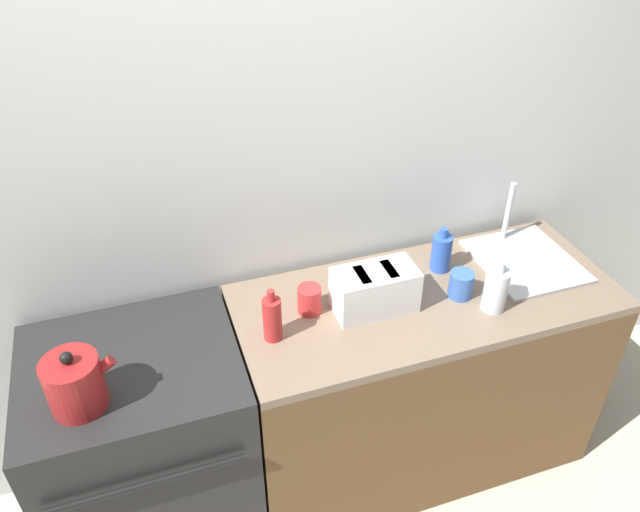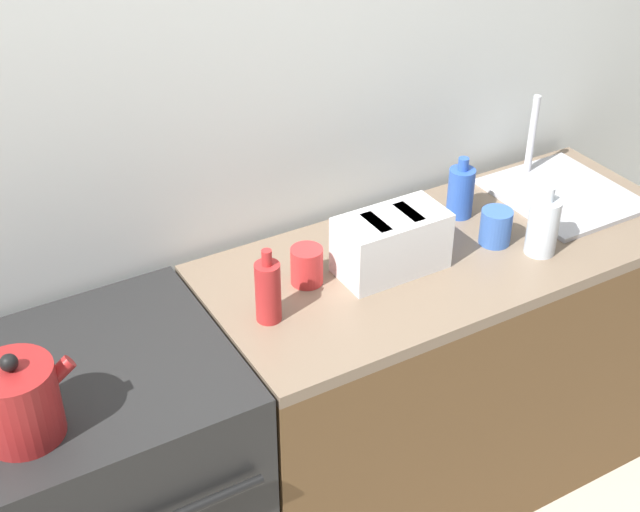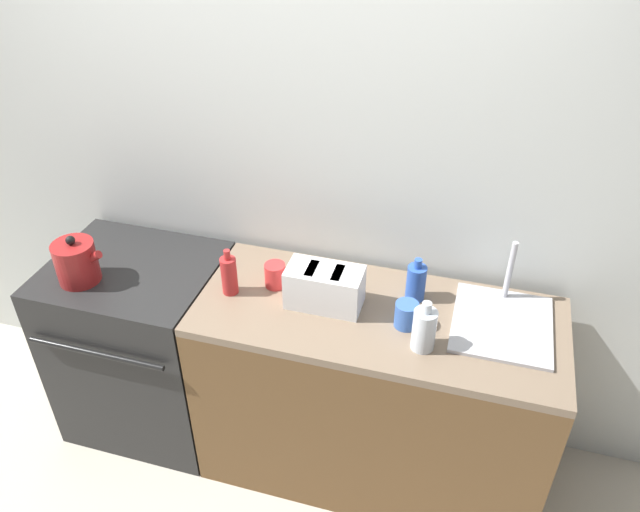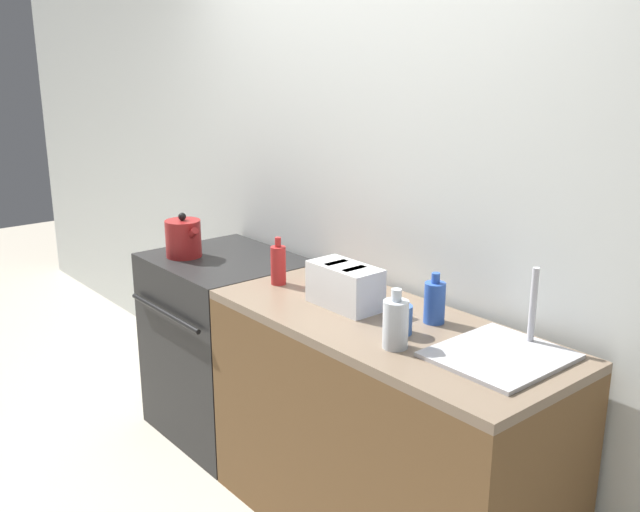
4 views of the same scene
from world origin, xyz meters
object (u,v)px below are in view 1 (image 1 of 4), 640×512
object	(u,v)px
stove	(149,448)
bottle_clear	(496,289)
kettle	(75,383)
toaster	(375,290)
bottle_blue	(441,252)
bottle_red	(272,318)
cup_red	(309,300)
cup_blue	(461,284)

from	to	relation	value
stove	bottle_clear	xyz separation A→B (m)	(1.32, -0.15, 0.55)
bottle_clear	kettle	bearing A→B (deg)	179.63
toaster	bottle_clear	size ratio (longest dim) A/B	1.44
kettle	bottle_blue	world-z (taller)	kettle
toaster	bottle_red	size ratio (longest dim) A/B	1.45
cup_red	cup_blue	world-z (taller)	same
stove	bottle_clear	size ratio (longest dim) A/B	4.41
cup_red	cup_blue	distance (m)	0.58
kettle	cup_red	xyz separation A→B (m)	(0.82, 0.20, -0.04)
cup_red	kettle	bearing A→B (deg)	-166.58
stove	toaster	bearing A→B (deg)	-0.20
bottle_blue	cup_blue	size ratio (longest dim) A/B	1.83
toaster	stove	bearing A→B (deg)	179.80
kettle	bottle_clear	world-z (taller)	kettle
stove	cup_red	world-z (taller)	cup_red
stove	kettle	size ratio (longest dim) A/B	4.21
kettle	bottle_red	world-z (taller)	kettle
kettle	cup_red	size ratio (longest dim) A/B	2.09
kettle	cup_blue	xyz separation A→B (m)	(1.39, 0.10, -0.04)
bottle_red	bottle_clear	distance (m)	0.83
kettle	cup_blue	world-z (taller)	kettle
bottle_clear	cup_blue	bearing A→B (deg)	127.62
bottle_red	cup_red	bearing A→B (deg)	29.71
kettle	bottle_blue	bearing A→B (deg)	11.08
stove	cup_blue	bearing A→B (deg)	-1.93
bottle_clear	cup_red	world-z (taller)	bottle_clear
toaster	bottle_clear	distance (m)	0.45
bottle_clear	stove	bearing A→B (deg)	173.68
bottle_clear	bottle_blue	bearing A→B (deg)	104.54
stove	bottle_blue	bearing A→B (deg)	6.26
bottle_clear	toaster	bearing A→B (deg)	161.20
stove	kettle	distance (m)	0.59
toaster	bottle_red	world-z (taller)	bottle_red
stove	cup_blue	world-z (taller)	cup_blue
kettle	toaster	xyz separation A→B (m)	(1.05, 0.13, -0.01)
toaster	bottle_blue	bearing A→B (deg)	21.92
cup_blue	bottle_clear	bearing A→B (deg)	-52.38
bottle_red	bottle_blue	distance (m)	0.77
toaster	bottle_blue	world-z (taller)	bottle_blue
toaster	cup_red	xyz separation A→B (m)	(-0.23, 0.06, -0.03)
kettle	cup_blue	bearing A→B (deg)	3.91
bottle_blue	cup_blue	bearing A→B (deg)	-92.30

